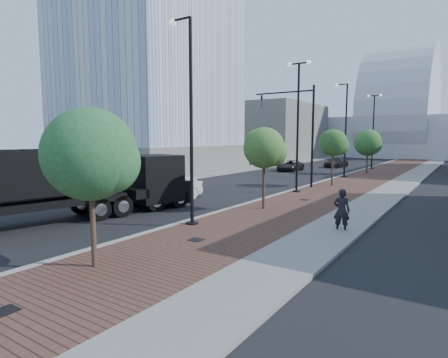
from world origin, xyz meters
The scene contains 24 objects.
sidewalk centered at (3.50, 40.00, 0.06)m, with size 7.00×140.00×0.12m, color #4C2D23.
concrete_strip centered at (6.20, 40.00, 0.07)m, with size 2.40×140.00×0.13m, color slate.
curb centered at (0.00, 40.00, 0.07)m, with size 0.30×140.00×0.14m, color gray.
west_sidewalk centered at (-13.00, 40.00, 0.06)m, with size 4.00×140.00×0.12m, color slate.
dump_truck centered at (-4.78, 9.12, 1.46)m, with size 5.25×13.60×3.46m.
white_sedan centered at (-4.78, 14.54, 0.77)m, with size 1.63×4.66×1.54m, color silver.
dark_car_mid centered at (-7.08, 38.47, 0.63)m, with size 2.10×4.56×1.27m, color black.
dark_car_far centered at (-4.11, 46.91, 0.66)m, with size 1.84×4.53×1.32m, color black.
pedestrian centered at (6.53, 12.66, 0.94)m, with size 0.68×0.45×1.87m, color black.
streetlight_1 centered at (0.49, 10.00, 4.34)m, with size 1.44×0.56×9.21m.
streetlight_2 centered at (0.60, 22.00, 4.82)m, with size 1.72×0.56×9.28m.
streetlight_3 centered at (0.49, 34.00, 4.34)m, with size 1.44×0.56×9.21m.
streetlight_4 centered at (0.60, 46.00, 4.82)m, with size 1.72×0.56×9.28m.
traffic_mast centered at (-0.30, 25.00, 4.98)m, with size 5.09×0.20×8.00m.
tree_0 centered at (1.65, 4.02, 3.51)m, with size 2.75×2.75×4.90m.
tree_1 centered at (1.65, 15.02, 3.43)m, with size 2.30×2.23×4.56m.
tree_2 centered at (1.65, 27.02, 3.56)m, with size 2.28×2.21×4.68m.
tree_3 centered at (1.65, 39.02, 3.43)m, with size 2.87×2.87×4.88m.
tower_podium centered at (-24.00, 32.00, 1.50)m, with size 19.00×19.00×3.00m, color slate.
convention_center centered at (-2.00, 85.00, 6.00)m, with size 50.00×30.00×50.00m.
commercial_block_nw centered at (-20.00, 60.00, 5.00)m, with size 14.00×20.00×10.00m, color slate.
utility_cover_0 centered at (2.40, 1.00, 0.13)m, with size 0.50×0.50×0.02m, color black.
utility_cover_1 centered at (2.40, 8.00, 0.13)m, with size 0.50×0.50×0.02m, color black.
utility_cover_2 centered at (2.40, 19.00, 0.13)m, with size 0.50×0.50×0.02m, color black.
Camera 1 is at (10.93, -2.88, 4.02)m, focal length 29.73 mm.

